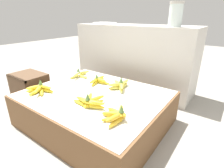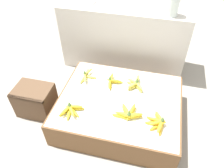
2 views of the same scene
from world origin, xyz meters
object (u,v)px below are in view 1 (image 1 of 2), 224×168
at_px(banana_bunch_front_right, 116,115).
at_px(banana_bunch_middle_midright, 120,85).
at_px(wooden_crate, 30,88).
at_px(banana_bunch_front_left, 40,89).
at_px(foam_tray_white, 105,23).
at_px(banana_bunch_middle_left, 80,75).
at_px(banana_bunch_middle_midleft, 98,80).
at_px(glass_jar, 176,14).
at_px(banana_bunch_front_midright, 90,102).

height_order(banana_bunch_front_right, banana_bunch_middle_midright, banana_bunch_middle_midright).
distance_m(wooden_crate, banana_bunch_front_left, 0.49).
height_order(wooden_crate, banana_bunch_middle_midright, banana_bunch_middle_midright).
xyz_separation_m(banana_bunch_front_right, foam_tray_white, (-0.93, 1.08, 0.46)).
bearing_deg(banana_bunch_middle_midright, banana_bunch_middle_left, 178.52).
bearing_deg(foam_tray_white, wooden_crate, -103.19).
bearing_deg(banana_bunch_middle_midleft, banana_bunch_middle_left, 174.99).
relative_size(banana_bunch_middle_left, foam_tray_white, 1.03).
bearing_deg(banana_bunch_middle_midleft, glass_jar, 51.46).
height_order(banana_bunch_front_midright, banana_bunch_middle_left, banana_bunch_front_midright).
bearing_deg(banana_bunch_front_right, banana_bunch_front_midright, 172.70).
bearing_deg(banana_bunch_middle_left, foam_tray_white, 106.63).
relative_size(banana_bunch_front_midright, foam_tray_white, 1.11).
xyz_separation_m(banana_bunch_front_midright, banana_bunch_middle_left, (-0.49, 0.38, -0.01)).
distance_m(banana_bunch_middle_midright, glass_jar, 0.81).
height_order(wooden_crate, banana_bunch_middle_left, banana_bunch_middle_left).
bearing_deg(banana_bunch_front_right, glass_jar, 91.32).
height_order(banana_bunch_middle_left, banana_bunch_middle_midleft, same).
xyz_separation_m(banana_bunch_front_midright, glass_jar, (0.22, 0.92, 0.55)).
height_order(banana_bunch_front_midright, glass_jar, glass_jar).
bearing_deg(banana_bunch_front_left, banana_bunch_middle_left, 91.71).
xyz_separation_m(wooden_crate, banana_bunch_front_right, (1.16, -0.11, 0.15)).
distance_m(glass_jar, foam_tray_white, 0.92).
relative_size(wooden_crate, glass_jar, 1.62).
xyz_separation_m(banana_bunch_front_left, banana_bunch_middle_left, (-0.01, 0.45, -0.00)).
xyz_separation_m(banana_bunch_front_left, foam_tray_white, (-0.21, 1.12, 0.46)).
bearing_deg(banana_bunch_front_right, foam_tray_white, 130.73).
relative_size(banana_bunch_front_right, banana_bunch_middle_midleft, 0.96).
height_order(banana_bunch_front_midright, foam_tray_white, foam_tray_white).
height_order(banana_bunch_front_left, banana_bunch_middle_midleft, banana_bunch_front_left).
bearing_deg(foam_tray_white, banana_bunch_middle_left, -73.37).
bearing_deg(banana_bunch_front_midright, foam_tray_white, 123.24).
height_order(banana_bunch_front_right, banana_bunch_middle_midleft, banana_bunch_front_right).
relative_size(wooden_crate, banana_bunch_front_left, 1.75).
bearing_deg(banana_bunch_front_right, banana_bunch_middle_left, 150.51).
bearing_deg(banana_bunch_middle_left, banana_bunch_front_midright, -38.05).
bearing_deg(banana_bunch_middle_midleft, wooden_crate, -157.59).
bearing_deg(banana_bunch_middle_midleft, foam_tray_white, 123.70).
height_order(banana_bunch_middle_midleft, banana_bunch_middle_midright, banana_bunch_middle_midright).
bearing_deg(wooden_crate, foam_tray_white, 76.81).
bearing_deg(banana_bunch_middle_midleft, banana_bunch_middle_midright, 2.54).
relative_size(banana_bunch_front_right, banana_bunch_middle_left, 0.93).
bearing_deg(foam_tray_white, banana_bunch_front_midright, -56.76).
bearing_deg(banana_bunch_front_midright, banana_bunch_middle_midleft, 122.33).
bearing_deg(glass_jar, banana_bunch_middle_left, -142.72).
bearing_deg(glass_jar, foam_tray_white, 172.02).
bearing_deg(banana_bunch_middle_left, wooden_crate, -144.34).
xyz_separation_m(glass_jar, foam_tray_white, (-0.91, 0.13, -0.10)).
xyz_separation_m(wooden_crate, banana_bunch_middle_left, (0.43, 0.31, 0.15)).
bearing_deg(banana_bunch_middle_left, banana_bunch_middle_midright, -1.48).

